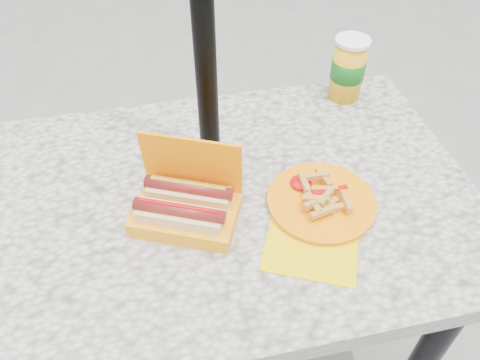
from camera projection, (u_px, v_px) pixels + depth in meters
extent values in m
plane|color=slate|center=(228.00, 342.00, 1.63)|extent=(60.00, 60.00, 0.00)
cube|color=beige|center=(222.00, 202.00, 1.12)|extent=(1.20, 0.80, 0.05)
cylinder|color=black|center=(430.00, 349.00, 1.25)|extent=(0.07, 0.07, 0.70)
cylinder|color=black|center=(57.00, 237.00, 1.51)|extent=(0.07, 0.07, 0.70)
cylinder|color=black|center=(348.00, 190.00, 1.66)|extent=(0.07, 0.07, 0.70)
cylinder|color=black|center=(203.00, 24.00, 0.96)|extent=(0.05, 0.05, 2.20)
cube|color=#FF8100|center=(186.00, 215.00, 1.03)|extent=(0.26, 0.22, 0.04)
cube|color=#FF8100|center=(191.00, 163.00, 1.01)|extent=(0.21, 0.11, 0.15)
cube|color=#E0BE82|center=(180.00, 219.00, 0.99)|extent=(0.19, 0.12, 0.05)
cylinder|color=maroon|center=(179.00, 211.00, 0.97)|extent=(0.19, 0.11, 0.03)
cylinder|color=#AF0509|center=(179.00, 206.00, 0.96)|extent=(0.16, 0.08, 0.01)
cube|color=#E0BE82|center=(189.00, 197.00, 1.04)|extent=(0.19, 0.12, 0.05)
cylinder|color=maroon|center=(188.00, 188.00, 1.02)|extent=(0.19, 0.11, 0.03)
cylinder|color=#AD8F1B|center=(188.00, 183.00, 1.01)|extent=(0.16, 0.08, 0.01)
cube|color=#EFCC02|center=(312.00, 242.00, 1.00)|extent=(0.26, 0.26, 0.00)
cylinder|color=#FF8100|center=(321.00, 202.00, 1.07)|extent=(0.24, 0.24, 0.01)
cylinder|color=#FF8100|center=(322.00, 200.00, 1.07)|extent=(0.25, 0.25, 0.01)
cube|color=gold|center=(316.00, 176.00, 1.09)|extent=(0.06, 0.02, 0.01)
cube|color=gold|center=(323.00, 198.00, 1.06)|extent=(0.03, 0.06, 0.02)
cube|color=gold|center=(335.00, 208.00, 1.04)|extent=(0.06, 0.02, 0.01)
cube|color=gold|center=(315.00, 199.00, 1.03)|extent=(0.06, 0.03, 0.01)
cube|color=gold|center=(346.00, 201.00, 1.04)|extent=(0.02, 0.06, 0.02)
cube|color=gold|center=(324.00, 190.00, 1.07)|extent=(0.06, 0.02, 0.01)
cube|color=gold|center=(314.00, 203.00, 1.03)|extent=(0.02, 0.06, 0.02)
cube|color=gold|center=(316.00, 202.00, 1.03)|extent=(0.06, 0.03, 0.02)
cube|color=gold|center=(323.00, 212.00, 1.02)|extent=(0.06, 0.03, 0.01)
cube|color=gold|center=(326.00, 197.00, 1.04)|extent=(0.05, 0.05, 0.02)
cube|color=gold|center=(304.00, 183.00, 1.07)|extent=(0.02, 0.06, 0.01)
cube|color=gold|center=(327.00, 205.00, 1.04)|extent=(0.06, 0.04, 0.02)
cube|color=gold|center=(324.00, 177.00, 1.09)|extent=(0.02, 0.06, 0.01)
cube|color=gold|center=(321.00, 200.00, 1.05)|extent=(0.02, 0.06, 0.02)
ellipsoid|color=#AF0509|center=(301.00, 182.00, 1.10)|extent=(0.05, 0.05, 0.02)
cube|color=#CB0700|center=(327.00, 191.00, 1.06)|extent=(0.10, 0.02, 0.00)
cylinder|color=gold|center=(348.00, 71.00, 1.32)|extent=(0.09, 0.09, 0.17)
cylinder|color=#105914|center=(348.00, 69.00, 1.32)|extent=(0.10, 0.10, 0.06)
cylinder|color=white|center=(353.00, 41.00, 1.26)|extent=(0.10, 0.10, 0.01)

